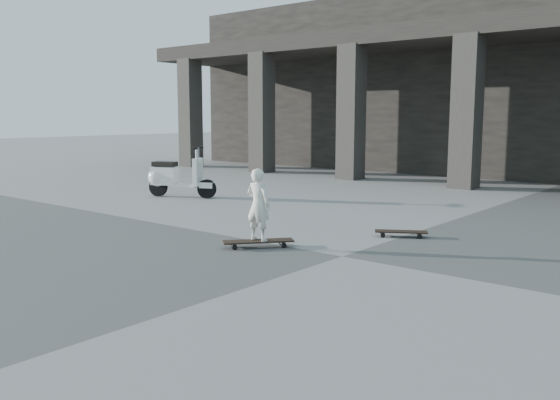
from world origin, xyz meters
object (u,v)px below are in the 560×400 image
Objects in this scene: skateboard_spare at (401,232)px; scooter at (171,177)px; child at (258,205)px; longboard at (258,242)px.

skateboard_spare is 0.50× the size of scooter.
child is at bearing -49.99° from scooter.
longboard is 1.18× the size of skateboard_spare.
skateboard_spare is 6.55m from scooter.
child is 5.92m from scooter.
scooter reaches higher than child.
scooter reaches higher than longboard.
longboard is 5.93m from scooter.
longboard is at bearing -153.54° from skateboard_spare.
scooter is at bearing 142.09° from skateboard_spare.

